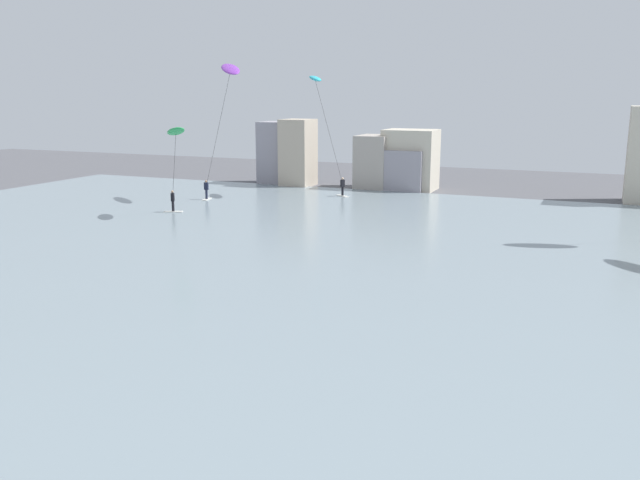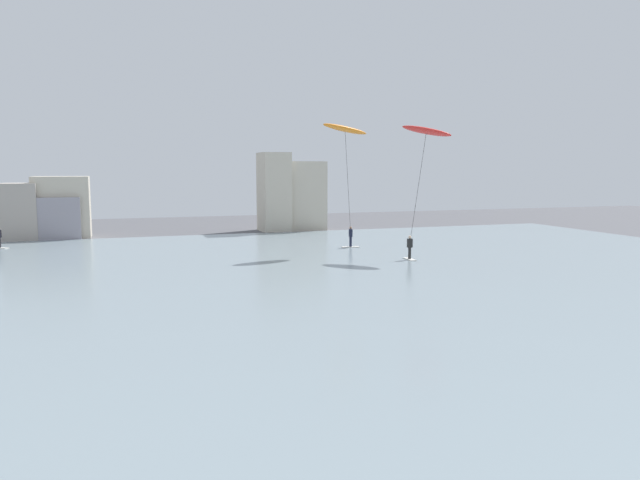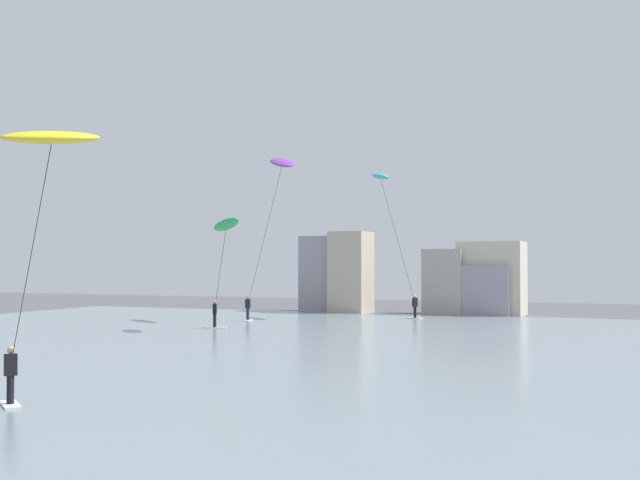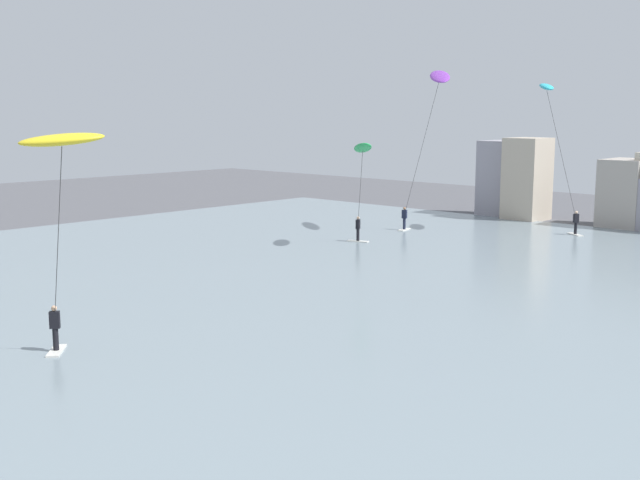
{
  "view_description": "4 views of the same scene",
  "coord_description": "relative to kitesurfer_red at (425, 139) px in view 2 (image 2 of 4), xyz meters",
  "views": [
    {
      "loc": [
        9.19,
        -1.88,
        8.88
      ],
      "look_at": [
        0.99,
        17.61,
        4.25
      ],
      "focal_mm": 37.75,
      "sensor_mm": 36.0,
      "label": 1
    },
    {
      "loc": [
        -2.82,
        0.17,
        6.3
      ],
      "look_at": [
        1.65,
        13.31,
        4.65
      ],
      "focal_mm": 33.87,
      "sensor_mm": 36.0,
      "label": 2
    },
    {
      "loc": [
        4.02,
        -3.42,
        4.14
      ],
      "look_at": [
        -3.03,
        13.92,
        4.61
      ],
      "focal_mm": 46.19,
      "sensor_mm": 36.0,
      "label": 3
    },
    {
      "loc": [
        12.17,
        1.66,
        8.31
      ],
      "look_at": [
        -1.89,
        16.62,
        4.99
      ],
      "focal_mm": 44.19,
      "sensor_mm": 36.0,
      "label": 4
    }
  ],
  "objects": [
    {
      "name": "kitesurfer_orange",
      "position": [
        -4.51,
        3.81,
        0.22
      ],
      "size": [
        4.05,
        3.44,
        9.53
      ],
      "color": "silver",
      "rests_on": "water_bay"
    },
    {
      "name": "kitesurfer_red",
      "position": [
        0.0,
        0.0,
        0.0
      ],
      "size": [
        3.87,
        4.3,
        9.5
      ],
      "color": "silver",
      "rests_on": "water_bay"
    },
    {
      "name": "water_bay",
      "position": [
        -17.95,
        -7.4,
        -8.31
      ],
      "size": [
        84.0,
        52.0,
        0.1
      ],
      "primitive_type": "cube",
      "color": "gray",
      "rests_on": "ground"
    },
    {
      "name": "far_shore_buildings",
      "position": [
        -22.72,
        20.3,
        -5.29
      ],
      "size": [
        39.85,
        5.1,
        7.86
      ],
      "color": "gray",
      "rests_on": "ground"
    }
  ]
}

